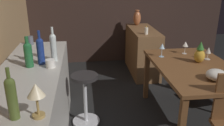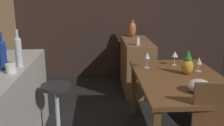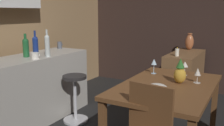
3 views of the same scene
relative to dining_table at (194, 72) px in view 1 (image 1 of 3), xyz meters
name	(u,v)px [view 1 (image 1 of 3)]	position (x,y,z in m)	size (l,w,h in m)	color
dining_table	(194,72)	(0.00, 0.00, 0.00)	(1.39, 0.89, 0.74)	brown
kitchen_counter	(33,114)	(-0.35, 1.82, -0.21)	(2.10, 0.60, 0.90)	#B2ADA3
sideboard_cabinet	(142,51)	(1.64, 0.21, -0.25)	(1.10, 0.44, 0.82)	brown
bar_stool	(85,98)	(0.11, 1.30, -0.31)	(0.34, 0.34, 0.65)	#262323
wine_glass_left	(163,47)	(0.37, 0.28, 0.22)	(0.07, 0.07, 0.18)	silver
wine_glass_right	(208,51)	(0.20, -0.25, 0.20)	(0.07, 0.07, 0.16)	silver
wine_glass_center	(185,44)	(0.46, -0.06, 0.21)	(0.08, 0.08, 0.17)	silver
pineapple_centerpiece	(200,54)	(0.11, -0.09, 0.20)	(0.13, 0.13, 0.26)	gold
fruit_bowl	(216,75)	(-0.41, -0.03, 0.14)	(0.20, 0.20, 0.11)	beige
wine_bottle_olive	(12,97)	(-1.12, 1.74, 0.39)	(0.06, 0.06, 0.34)	#475623
wine_bottle_green	(28,53)	(-0.21, 1.82, 0.38)	(0.08, 0.08, 0.30)	#1E592D
wine_bottle_clear	(53,46)	(-0.05, 1.60, 0.40)	(0.06, 0.06, 0.35)	silver
wine_bottle_cobalt	(40,50)	(-0.15, 1.72, 0.39)	(0.07, 0.07, 0.34)	navy
cup_white	(50,63)	(-0.25, 1.62, 0.28)	(0.13, 0.09, 0.08)	white
cup_slate	(30,40)	(0.60, 1.96, 0.30)	(0.11, 0.07, 0.11)	#515660
counter_lamp	(36,93)	(-1.12, 1.59, 0.41)	(0.11, 0.11, 0.23)	#A58447
pillar_candle_tall	(146,31)	(1.28, 0.26, 0.22)	(0.06, 0.06, 0.14)	white
vase_copper	(137,18)	(2.03, 0.25, 0.30)	(0.14, 0.14, 0.29)	#B26038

